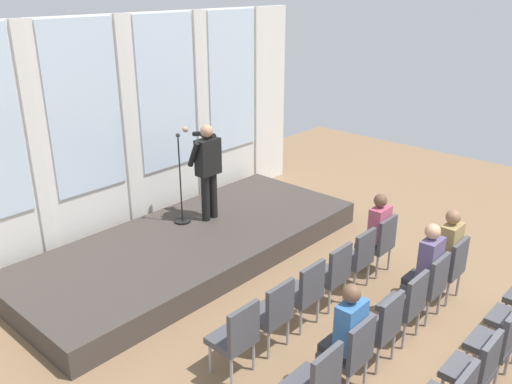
{
  "coord_description": "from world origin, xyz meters",
  "views": [
    {
      "loc": [
        -5.07,
        -1.18,
        4.2
      ],
      "look_at": [
        0.19,
        3.59,
        1.39
      ],
      "focal_mm": 37.59,
      "sensor_mm": 36.0,
      "label": 1
    }
  ],
  "objects_px": {
    "chair_r1_c1": "(351,351)",
    "audience_r1_c4": "(426,266)",
    "chair_r1_c5": "(450,265)",
    "audience_r1_c1": "(346,332)",
    "chair_r1_c0": "(316,381)",
    "chair_r0_c2": "(305,290)",
    "mic_stand": "(182,204)",
    "chair_r0_c3": "(333,272)",
    "chair_r2_c3": "(498,340)",
    "chair_r1_c2": "(381,325)",
    "speaker": "(207,165)",
    "chair_r0_c1": "(273,311)",
    "chair_r2_c2": "(476,368)",
    "audience_r0_c5": "(376,229)",
    "chair_r0_c5": "(380,241)",
    "chair_r1_c3": "(407,302)",
    "chair_r0_c4": "(357,256)",
    "chair_r1_c4": "(430,283)",
    "audience_r1_c5": "(446,250)",
    "chair_r0_c0": "(236,335)"
  },
  "relations": [
    {
      "from": "audience_r0_c5",
      "to": "chair_r1_c1",
      "type": "bearing_deg",
      "value": -154.67
    },
    {
      "from": "chair_r1_c1",
      "to": "audience_r1_c4",
      "type": "relative_size",
      "value": 0.69
    },
    {
      "from": "chair_r1_c1",
      "to": "chair_r1_c3",
      "type": "xyz_separation_m",
      "value": [
        1.24,
        0.0,
        0.0
      ]
    },
    {
      "from": "chair_r1_c5",
      "to": "audience_r1_c5",
      "type": "height_order",
      "value": "audience_r1_c5"
    },
    {
      "from": "chair_r2_c2",
      "to": "chair_r0_c5",
      "type": "bearing_deg",
      "value": 49.56
    },
    {
      "from": "chair_r1_c2",
      "to": "chair_r2_c2",
      "type": "xyz_separation_m",
      "value": [
        0.0,
        -1.09,
        0.0
      ]
    },
    {
      "from": "chair_r1_c0",
      "to": "chair_r2_c2",
      "type": "relative_size",
      "value": 1.0
    },
    {
      "from": "speaker",
      "to": "chair_r0_c0",
      "type": "xyz_separation_m",
      "value": [
        -2.2,
        -2.79,
        -0.8
      ]
    },
    {
      "from": "audience_r1_c4",
      "to": "chair_r2_c3",
      "type": "xyz_separation_m",
      "value": [
        -0.62,
        -1.17,
        -0.22
      ]
    },
    {
      "from": "chair_r0_c4",
      "to": "audience_r1_c1",
      "type": "xyz_separation_m",
      "value": [
        -1.87,
        -1.01,
        0.2
      ]
    },
    {
      "from": "chair_r0_c2",
      "to": "chair_r2_c2",
      "type": "xyz_separation_m",
      "value": [
        0.0,
        -2.19,
        0.0
      ]
    },
    {
      "from": "speaker",
      "to": "chair_r2_c3",
      "type": "relative_size",
      "value": 1.76
    },
    {
      "from": "chair_r1_c2",
      "to": "audience_r1_c5",
      "type": "xyz_separation_m",
      "value": [
        1.87,
        0.08,
        0.21
      ]
    },
    {
      "from": "chair_r0_c4",
      "to": "chair_r1_c2",
      "type": "relative_size",
      "value": 1.0
    },
    {
      "from": "chair_r0_c4",
      "to": "chair_r2_c2",
      "type": "relative_size",
      "value": 1.0
    },
    {
      "from": "chair_r0_c2",
      "to": "chair_r1_c0",
      "type": "distance_m",
      "value": 1.66
    },
    {
      "from": "chair_r2_c3",
      "to": "audience_r1_c1",
      "type": "bearing_deg",
      "value": 136.62
    },
    {
      "from": "chair_r0_c0",
      "to": "chair_r0_c4",
      "type": "height_order",
      "value": "same"
    },
    {
      "from": "chair_r0_c2",
      "to": "audience_r1_c1",
      "type": "height_order",
      "value": "audience_r1_c1"
    },
    {
      "from": "chair_r0_c5",
      "to": "chair_r1_c2",
      "type": "xyz_separation_m",
      "value": [
        -1.87,
        -1.09,
        0.0
      ]
    },
    {
      "from": "chair_r1_c5",
      "to": "audience_r1_c1",
      "type": "bearing_deg",
      "value": 178.13
    },
    {
      "from": "mic_stand",
      "to": "audience_r0_c5",
      "type": "relative_size",
      "value": 1.21
    },
    {
      "from": "chair_r0_c2",
      "to": "audience_r0_c5",
      "type": "xyz_separation_m",
      "value": [
        1.87,
        0.08,
        0.18
      ]
    },
    {
      "from": "mic_stand",
      "to": "audience_r0_c5",
      "type": "distance_m",
      "value": 3.22
    },
    {
      "from": "chair_r1_c1",
      "to": "chair_r0_c3",
      "type": "bearing_deg",
      "value": 41.35
    },
    {
      "from": "mic_stand",
      "to": "chair_r0_c3",
      "type": "height_order",
      "value": "mic_stand"
    },
    {
      "from": "mic_stand",
      "to": "audience_r1_c5",
      "type": "height_order",
      "value": "mic_stand"
    },
    {
      "from": "chair_r1_c5",
      "to": "chair_r1_c0",
      "type": "bearing_deg",
      "value": 180.0
    },
    {
      "from": "mic_stand",
      "to": "chair_r0_c4",
      "type": "xyz_separation_m",
      "value": [
        0.7,
        -3.01,
        -0.18
      ]
    },
    {
      "from": "mic_stand",
      "to": "chair_r0_c3",
      "type": "distance_m",
      "value": 3.02
    },
    {
      "from": "chair_r2_c3",
      "to": "chair_r1_c2",
      "type": "bearing_deg",
      "value": 119.61
    },
    {
      "from": "chair_r0_c5",
      "to": "chair_r1_c3",
      "type": "height_order",
      "value": "same"
    },
    {
      "from": "mic_stand",
      "to": "chair_r1_c4",
      "type": "xyz_separation_m",
      "value": [
        0.7,
        -4.11,
        -0.18
      ]
    },
    {
      "from": "chair_r1_c0",
      "to": "chair_r0_c3",
      "type": "bearing_deg",
      "value": 30.4
    },
    {
      "from": "chair_r0_c5",
      "to": "chair_r1_c1",
      "type": "height_order",
      "value": "same"
    },
    {
      "from": "audience_r1_c5",
      "to": "chair_r2_c3",
      "type": "height_order",
      "value": "audience_r1_c5"
    },
    {
      "from": "chair_r0_c2",
      "to": "chair_r2_c3",
      "type": "distance_m",
      "value": 2.27
    },
    {
      "from": "chair_r0_c4",
      "to": "audience_r1_c4",
      "type": "bearing_deg",
      "value": -90.0
    },
    {
      "from": "chair_r1_c2",
      "to": "audience_r1_c4",
      "type": "xyz_separation_m",
      "value": [
        1.24,
        0.08,
        0.22
      ]
    },
    {
      "from": "chair_r0_c2",
      "to": "chair_r1_c1",
      "type": "distance_m",
      "value": 1.26
    },
    {
      "from": "audience_r0_c5",
      "to": "audience_r1_c5",
      "type": "relative_size",
      "value": 0.95
    },
    {
      "from": "mic_stand",
      "to": "chair_r0_c1",
      "type": "relative_size",
      "value": 1.65
    },
    {
      "from": "audience_r1_c5",
      "to": "speaker",
      "type": "bearing_deg",
      "value": 103.5
    },
    {
      "from": "chair_r1_c0",
      "to": "chair_r0_c1",
      "type": "bearing_deg",
      "value": 60.39
    },
    {
      "from": "chair_r1_c3",
      "to": "chair_r1_c1",
      "type": "bearing_deg",
      "value": 180.0
    },
    {
      "from": "audience_r0_c5",
      "to": "chair_r2_c2",
      "type": "distance_m",
      "value": 2.94
    },
    {
      "from": "chair_r1_c0",
      "to": "chair_r1_c4",
      "type": "bearing_deg",
      "value": 0.0
    },
    {
      "from": "audience_r1_c1",
      "to": "audience_r1_c5",
      "type": "xyz_separation_m",
      "value": [
        2.49,
        -0.0,
        0.01
      ]
    },
    {
      "from": "chair_r1_c2",
      "to": "chair_r2_c3",
      "type": "distance_m",
      "value": 1.26
    },
    {
      "from": "speaker",
      "to": "chair_r0_c1",
      "type": "distance_m",
      "value": 3.3
    }
  ]
}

